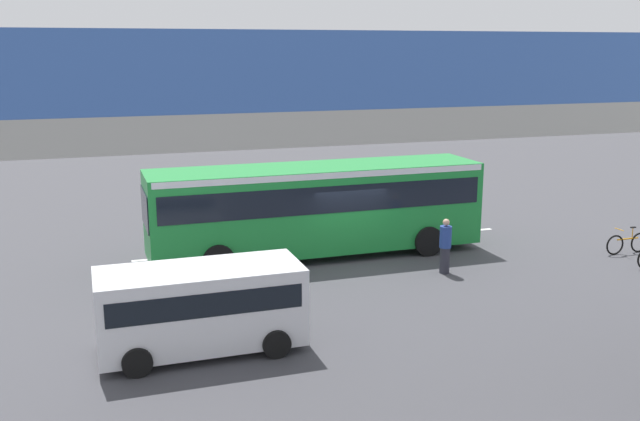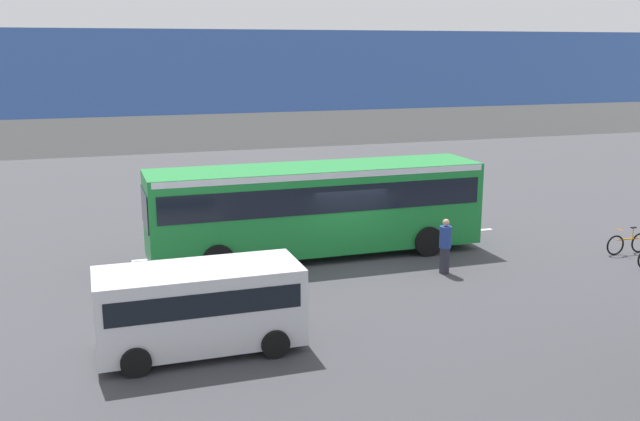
{
  "view_description": "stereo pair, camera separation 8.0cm",
  "coord_description": "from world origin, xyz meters",
  "px_view_note": "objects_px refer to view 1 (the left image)",
  "views": [
    {
      "loc": [
        8.25,
        21.95,
        7.09
      ],
      "look_at": [
        0.67,
        -0.78,
        1.6
      ],
      "focal_mm": 39.98,
      "sensor_mm": 36.0,
      "label": 1
    },
    {
      "loc": [
        8.18,
        21.97,
        7.09
      ],
      "look_at": [
        0.67,
        -0.78,
        1.6
      ],
      "focal_mm": 39.98,
      "sensor_mm": 36.0,
      "label": 2
    }
  ],
  "objects_px": {
    "parked_van": "(201,303)",
    "bicycle_orange": "(627,243)",
    "city_bus": "(316,203)",
    "traffic_sign": "(167,196)",
    "pedestrian": "(445,246)"
  },
  "relations": [
    {
      "from": "parked_van",
      "to": "bicycle_orange",
      "type": "height_order",
      "value": "parked_van"
    },
    {
      "from": "city_bus",
      "to": "traffic_sign",
      "type": "relative_size",
      "value": 4.12
    },
    {
      "from": "parked_van",
      "to": "pedestrian",
      "type": "relative_size",
      "value": 2.68
    },
    {
      "from": "bicycle_orange",
      "to": "parked_van",
      "type": "bearing_deg",
      "value": 12.57
    },
    {
      "from": "city_bus",
      "to": "parked_van",
      "type": "bearing_deg",
      "value": 52.95
    },
    {
      "from": "parked_van",
      "to": "bicycle_orange",
      "type": "distance_m",
      "value": 15.94
    },
    {
      "from": "parked_van",
      "to": "pedestrian",
      "type": "bearing_deg",
      "value": -157.18
    },
    {
      "from": "traffic_sign",
      "to": "parked_van",
      "type": "bearing_deg",
      "value": 87.88
    },
    {
      "from": "bicycle_orange",
      "to": "pedestrian",
      "type": "height_order",
      "value": "pedestrian"
    },
    {
      "from": "city_bus",
      "to": "bicycle_orange",
      "type": "xyz_separation_m",
      "value": [
        -10.44,
        3.29,
        -1.51
      ]
    },
    {
      "from": "bicycle_orange",
      "to": "traffic_sign",
      "type": "relative_size",
      "value": 0.63
    },
    {
      "from": "bicycle_orange",
      "to": "pedestrian",
      "type": "distance_m",
      "value": 7.17
    },
    {
      "from": "pedestrian",
      "to": "traffic_sign",
      "type": "relative_size",
      "value": 0.64
    },
    {
      "from": "bicycle_orange",
      "to": "traffic_sign",
      "type": "distance_m",
      "value": 16.38
    },
    {
      "from": "city_bus",
      "to": "pedestrian",
      "type": "height_order",
      "value": "city_bus"
    }
  ]
}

